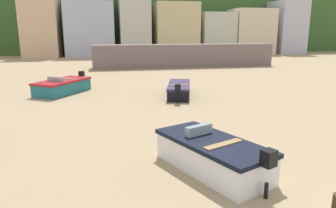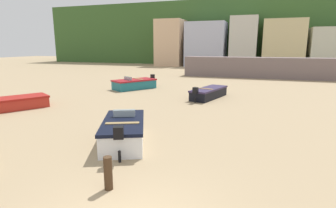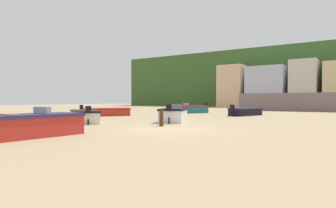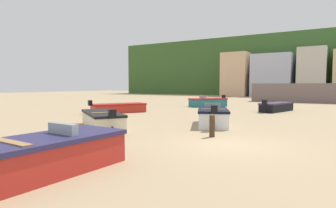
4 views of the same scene
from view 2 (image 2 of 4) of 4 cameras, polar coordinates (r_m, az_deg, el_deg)
name	(u,v)px [view 2 (image 2 of 4)]	position (r m, az deg, el deg)	size (l,w,h in m)	color
headland_hill	(252,35)	(70.58, 17.34, 13.70)	(90.00, 32.00, 12.66)	#375C29
harbor_pier	(266,68)	(34.59, 19.96, 7.22)	(19.47, 2.40, 2.43)	slate
townhouse_far_left	(172,43)	(54.58, 0.79, 12.76)	(5.04, 6.79, 8.68)	#DBB28B
townhouse_left	(206,45)	(52.18, 8.03, 12.33)	(7.15, 5.46, 8.05)	#B2B8CF
townhouse_centre_left	(244,42)	(51.96, 15.69, 12.42)	(4.60, 6.72, 8.80)	beige
townhouse_centre	(283,44)	(51.74, 23.05, 11.55)	(6.68, 6.27, 8.13)	#CFBF8A
townhouse_centre_right	(326,49)	(52.79, 30.33, 10.07)	(5.37, 6.65, 6.69)	beige
boat_white_1	(124,131)	(10.82, -9.35, -5.66)	(2.85, 3.85, 1.22)	white
boat_teal_2	(134,84)	(24.27, -7.10, 4.21)	(3.49, 4.10, 1.17)	#1E6A77
boat_black_3	(209,93)	(20.03, 8.58, 2.32)	(2.27, 4.25, 1.05)	black
boat_red_5	(9,104)	(18.74, -30.53, 0.05)	(3.56, 4.49, 1.04)	#B1281D
mooring_post_near_water	(108,173)	(7.52, -12.52, -14.06)	(0.23, 0.23, 0.92)	#412D1C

